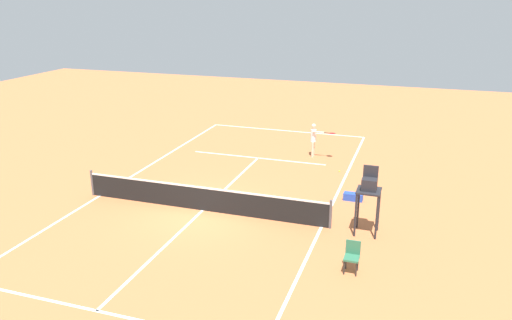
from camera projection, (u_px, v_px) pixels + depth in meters
ground_plane at (203, 210)px, 19.32m from camera, size 60.00×60.00×0.00m
court_lines at (203, 210)px, 19.32m from camera, size 9.29×24.73×0.01m
tennis_net at (202, 198)px, 19.17m from camera, size 9.89×0.10×1.07m
player_serving at (314, 137)px, 25.30m from camera, size 1.27×0.55×1.71m
tennis_ball at (339, 171)px, 23.45m from camera, size 0.07×0.07×0.07m
umpire_chair at (369, 190)px, 17.01m from camera, size 0.80×0.80×2.41m
courtside_chair_near at (352, 255)px, 14.94m from camera, size 0.44×0.46×0.95m
equipment_bag at (353, 197)px, 20.21m from camera, size 0.76×0.32×0.30m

